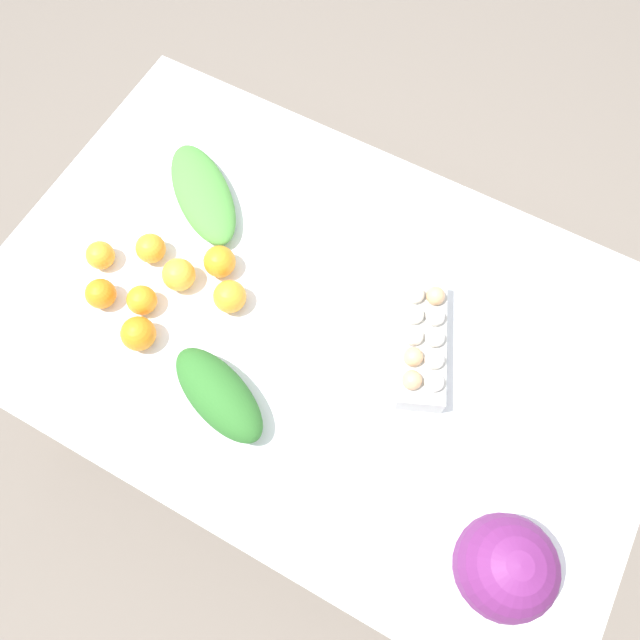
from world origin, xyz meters
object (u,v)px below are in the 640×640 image
(greens_bunch_beet_tops, at_px, (219,394))
(orange_6, at_px, (138,334))
(orange_2, at_px, (151,248))
(orange_5, at_px, (230,296))
(egg_carton, at_px, (422,342))
(orange_3, at_px, (220,262))
(orange_1, at_px, (101,294))
(orange_4, at_px, (142,300))
(orange_7, at_px, (100,255))
(greens_bunch_dandelion, at_px, (203,194))
(orange_0, at_px, (179,275))
(cabbage_purple, at_px, (505,567))

(greens_bunch_beet_tops, xyz_separation_m, orange_6, (-0.22, 0.03, -0.01))
(orange_2, relative_size, orange_5, 0.93)
(egg_carton, height_order, orange_3, egg_carton)
(orange_1, height_order, orange_4, same)
(orange_3, bearing_deg, orange_6, -104.50)
(greens_bunch_beet_tops, bearing_deg, orange_2, 145.67)
(orange_5, bearing_deg, orange_7, -170.92)
(egg_carton, distance_m, greens_bunch_dandelion, 0.62)
(orange_0, bearing_deg, greens_bunch_beet_tops, -40.37)
(orange_5, bearing_deg, orange_0, -176.18)
(orange_1, height_order, orange_5, orange_5)
(orange_1, xyz_separation_m, orange_4, (0.09, 0.03, -0.00))
(greens_bunch_beet_tops, bearing_deg, orange_4, 158.76)
(greens_bunch_beet_tops, xyz_separation_m, orange_4, (-0.26, 0.10, -0.01))
(orange_1, distance_m, orange_2, 0.15)
(cabbage_purple, bearing_deg, orange_2, 165.00)
(greens_bunch_dandelion, distance_m, orange_2, 0.18)
(orange_4, bearing_deg, orange_3, 58.04)
(greens_bunch_dandelion, xyz_separation_m, orange_1, (-0.05, -0.33, 0.00))
(orange_7, bearing_deg, greens_bunch_beet_tops, -20.11)
(cabbage_purple, distance_m, orange_5, 0.76)
(cabbage_purple, xyz_separation_m, egg_carton, (-0.31, 0.34, -0.05))
(egg_carton, distance_m, orange_6, 0.60)
(orange_0, xyz_separation_m, orange_6, (0.00, -0.16, 0.00))
(orange_2, bearing_deg, orange_1, -102.38)
(orange_2, bearing_deg, orange_0, -15.78)
(orange_1, bearing_deg, orange_3, 45.38)
(egg_carton, bearing_deg, orange_1, -94.38)
(orange_0, relative_size, orange_1, 1.11)
(greens_bunch_beet_tops, bearing_deg, orange_6, 171.56)
(greens_bunch_dandelion, bearing_deg, orange_5, -45.20)
(orange_2, bearing_deg, egg_carton, 7.47)
(orange_1, relative_size, orange_2, 0.99)
(greens_bunch_dandelion, relative_size, orange_2, 4.41)
(orange_3, bearing_deg, egg_carton, 4.64)
(cabbage_purple, relative_size, egg_carton, 0.63)
(orange_2, height_order, orange_7, orange_2)
(cabbage_purple, relative_size, greens_bunch_dandelion, 0.62)
(cabbage_purple, distance_m, greens_bunch_beet_tops, 0.63)
(cabbage_purple, height_order, orange_2, cabbage_purple)
(orange_4, bearing_deg, orange_6, -59.66)
(orange_1, height_order, orange_3, orange_3)
(orange_3, height_order, orange_5, same)
(greens_bunch_dandelion, distance_m, orange_6, 0.38)
(cabbage_purple, relative_size, orange_6, 2.47)
(orange_4, bearing_deg, cabbage_purple, -8.76)
(egg_carton, xyz_separation_m, orange_3, (-0.48, -0.04, -0.01))
(greens_bunch_dandelion, height_order, orange_5, orange_5)
(greens_bunch_beet_tops, height_order, orange_3, greens_bunch_beet_tops)
(cabbage_purple, height_order, orange_4, cabbage_purple)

